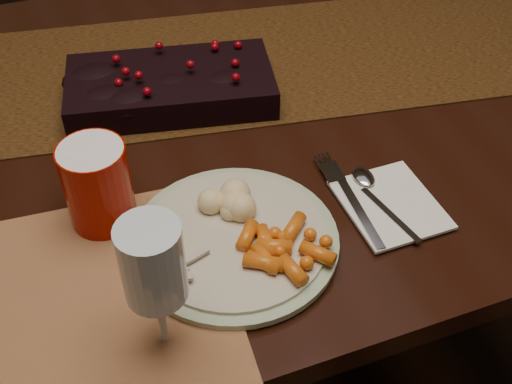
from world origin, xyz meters
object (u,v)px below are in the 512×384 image
object	(u,v)px
napkin	(390,204)
wine_glass	(157,290)
placemat_main	(21,327)
dining_table	(205,260)
centerpiece	(170,82)
mashed_potatoes	(225,198)
dinner_plate	(234,239)
red_cup	(98,185)
turkey_shreds	(185,263)
baby_carrots	(280,248)

from	to	relation	value
napkin	wine_glass	distance (m)	0.37
placemat_main	wine_glass	size ratio (longest dim) A/B	2.67
dining_table	placemat_main	bearing A→B (deg)	-132.51
centerpiece	mashed_potatoes	size ratio (longest dim) A/B	4.71
dinner_plate	red_cup	bearing A→B (deg)	145.03
red_cup	wine_glass	size ratio (longest dim) A/B	0.65
centerpiece	napkin	bearing A→B (deg)	-58.33
turkey_shreds	dining_table	bearing A→B (deg)	72.45
centerpiece	placemat_main	size ratio (longest dim) A/B	0.67
turkey_shreds	dinner_plate	bearing A→B (deg)	22.31
turkey_shreds	wine_glass	xyz separation A→B (m)	(-0.05, -0.08, 0.07)
placemat_main	red_cup	bearing A→B (deg)	52.13
mashed_potatoes	wine_glass	size ratio (longest dim) A/B	0.38
dining_table	napkin	bearing A→B (deg)	-57.41
dining_table	mashed_potatoes	world-z (taller)	mashed_potatoes
mashed_potatoes	placemat_main	bearing A→B (deg)	-162.87
mashed_potatoes	napkin	size ratio (longest dim) A/B	0.49
centerpiece	turkey_shreds	size ratio (longest dim) A/B	4.34
dinner_plate	wine_glass	size ratio (longest dim) A/B	1.47
wine_glass	mashed_potatoes	bearing A→B (deg)	51.80
turkey_shreds	napkin	distance (m)	0.30
placemat_main	napkin	bearing A→B (deg)	6.80
red_cup	wine_glass	world-z (taller)	wine_glass
turkey_shreds	baby_carrots	bearing A→B (deg)	-9.80
baby_carrots	turkey_shreds	xyz separation A→B (m)	(-0.12, 0.02, -0.00)
placemat_main	red_cup	world-z (taller)	red_cup
centerpiece	mashed_potatoes	distance (m)	0.29
baby_carrots	wine_glass	xyz separation A→B (m)	(-0.17, -0.06, 0.06)
centerpiece	wine_glass	distance (m)	0.48
centerpiece	placemat_main	xyz separation A→B (m)	(-0.29, -0.38, -0.03)
dining_table	centerpiece	world-z (taller)	centerpiece
centerpiece	red_cup	world-z (taller)	red_cup
baby_carrots	napkin	distance (m)	0.19
baby_carrots	wine_glass	bearing A→B (deg)	-159.97
dining_table	napkin	world-z (taller)	napkin
baby_carrots	mashed_potatoes	xyz separation A→B (m)	(-0.04, 0.10, 0.01)
baby_carrots	wine_glass	size ratio (longest dim) A/B	0.65
placemat_main	wine_glass	distance (m)	0.20
dining_table	turkey_shreds	size ratio (longest dim) A/B	23.11
baby_carrots	napkin	world-z (taller)	baby_carrots
dinner_plate	turkey_shreds	xyz separation A→B (m)	(-0.07, -0.03, 0.02)
napkin	dining_table	bearing A→B (deg)	121.91
centerpiece	dinner_plate	xyz separation A→B (m)	(-0.01, -0.35, -0.03)
turkey_shreds	wine_glass	world-z (taller)	wine_glass
wine_glass	dining_table	bearing A→B (deg)	69.64
centerpiece	mashed_potatoes	bearing A→B (deg)	-90.49
turkey_shreds	red_cup	xyz separation A→B (m)	(-0.08, 0.14, 0.04)
placemat_main	red_cup	xyz separation A→B (m)	(0.13, 0.14, 0.06)
dinner_plate	turkey_shreds	distance (m)	0.08
dining_table	placemat_main	xyz separation A→B (m)	(-0.31, -0.33, 0.38)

